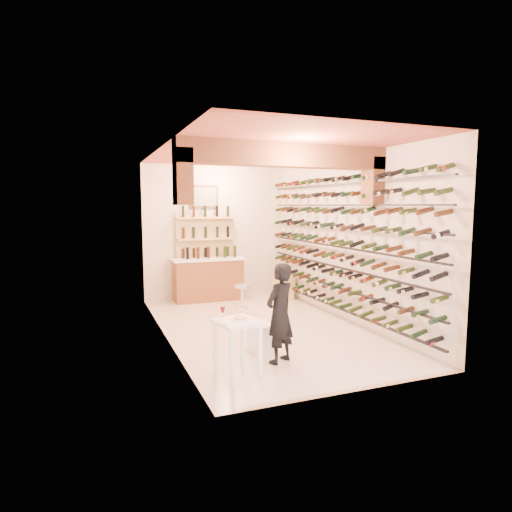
{
  "coord_description": "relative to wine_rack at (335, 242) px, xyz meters",
  "views": [
    {
      "loc": [
        -2.95,
        -7.29,
        2.24
      ],
      "look_at": [
        0.0,
        0.3,
        1.3
      ],
      "focal_mm": 30.7,
      "sensor_mm": 36.0,
      "label": 1
    }
  ],
  "objects": [
    {
      "name": "ground",
      "position": [
        -1.53,
        0.0,
        -1.55
      ],
      "size": [
        6.0,
        6.0,
        0.0
      ],
      "primitive_type": "plane",
      "color": "beige",
      "rests_on": "ground"
    },
    {
      "name": "room_shell",
      "position": [
        -1.53,
        -0.26,
        0.7
      ],
      "size": [
        3.52,
        6.02,
        3.21
      ],
      "color": "beige",
      "rests_on": "ground"
    },
    {
      "name": "wine_rack",
      "position": [
        0.0,
        0.0,
        0.0
      ],
      "size": [
        0.32,
        5.7,
        2.56
      ],
      "color": "black",
      "rests_on": "ground"
    },
    {
      "name": "back_counter",
      "position": [
        -1.83,
        2.65,
        -1.02
      ],
      "size": [
        1.7,
        0.62,
        1.29
      ],
      "color": "brown",
      "rests_on": "ground"
    },
    {
      "name": "back_shelving",
      "position": [
        -1.83,
        2.89,
        -0.38
      ],
      "size": [
        1.4,
        0.31,
        2.73
      ],
      "color": "tan",
      "rests_on": "ground"
    },
    {
      "name": "tasting_table",
      "position": [
        -2.7,
        -2.04,
        -0.92
      ],
      "size": [
        0.63,
        0.63,
        0.92
      ],
      "rotation": [
        0.0,
        0.0,
        0.23
      ],
      "color": "white",
      "rests_on": "ground"
    },
    {
      "name": "white_stool",
      "position": [
        -2.02,
        -1.24,
        -1.33
      ],
      "size": [
        0.41,
        0.41,
        0.43
      ],
      "primitive_type": "cube",
      "rotation": [
        0.0,
        0.0,
        0.2
      ],
      "color": "white",
      "rests_on": "ground"
    },
    {
      "name": "person",
      "position": [
        -1.96,
        -1.75,
        -0.83
      ],
      "size": [
        0.63,
        0.56,
        1.44
      ],
      "primitive_type": "imported",
      "rotation": [
        0.0,
        0.0,
        3.66
      ],
      "color": "black",
      "rests_on": "ground"
    },
    {
      "name": "chrome_barstool",
      "position": [
        -1.62,
        0.83,
        -1.16
      ],
      "size": [
        0.35,
        0.35,
        0.67
      ],
      "rotation": [
        0.0,
        0.0,
        0.27
      ],
      "color": "silver",
      "rests_on": "ground"
    },
    {
      "name": "crate_lower",
      "position": [
        -0.13,
        2.08,
        -1.42
      ],
      "size": [
        0.49,
        0.39,
        0.26
      ],
      "primitive_type": "cube",
      "rotation": [
        0.0,
        0.0,
        -0.2
      ],
      "color": "tan",
      "rests_on": "ground"
    },
    {
      "name": "crate_upper",
      "position": [
        -0.13,
        2.08,
        -1.15
      ],
      "size": [
        0.5,
        0.38,
        0.27
      ],
      "primitive_type": "cube",
      "rotation": [
        0.0,
        0.0,
        0.16
      ],
      "color": "tan",
      "rests_on": "crate_lower"
    }
  ]
}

